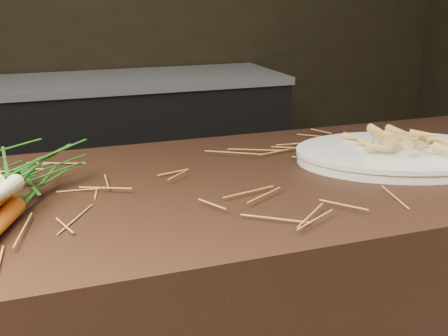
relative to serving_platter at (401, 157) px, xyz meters
name	(u,v)px	position (x,y,z in m)	size (l,w,h in m)	color
back_counter	(115,155)	(-0.39, 1.89, -0.49)	(1.82, 0.62, 0.84)	black
straw_bedding	(99,191)	(-0.69, 0.01, 0.00)	(1.40, 0.60, 0.02)	olive
serving_platter	(401,157)	(0.00, 0.00, 0.00)	(0.48, 0.32, 0.03)	white
roasted_veg_heap	(403,140)	(0.00, 0.00, 0.04)	(0.24, 0.17, 0.05)	#C09646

